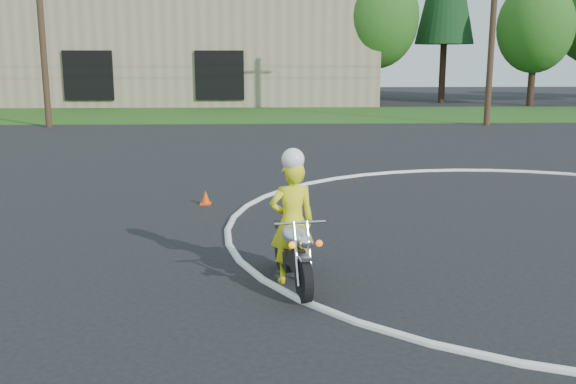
{
  "coord_description": "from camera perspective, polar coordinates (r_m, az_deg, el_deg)",
  "views": [
    {
      "loc": [
        -5.33,
        -8.3,
        3.09
      ],
      "look_at": [
        -4.97,
        1.15,
        1.1
      ],
      "focal_mm": 40.0,
      "sensor_mm": 36.0,
      "label": 1
    }
  ],
  "objects": [
    {
      "name": "rider_primary_grp",
      "position": [
        8.83,
        0.37,
        -2.37
      ],
      "size": [
        0.69,
        0.52,
        1.9
      ],
      "rotation": [
        0.0,
        0.0,
        0.18
      ],
      "color": "yellow",
      "rests_on": "ground"
    },
    {
      "name": "treeline",
      "position": [
        47.52,
        23.72,
        15.18
      ],
      "size": [
        38.2,
        8.1,
        14.52
      ],
      "color": "#382619",
      "rests_on": "ground"
    },
    {
      "name": "utility_poles",
      "position": [
        31.14,
        17.82,
        15.22
      ],
      "size": [
        41.6,
        1.12,
        10.0
      ],
      "color": "#473321",
      "rests_on": "ground"
    },
    {
      "name": "warehouse",
      "position": [
        49.94,
        -17.34,
        12.6
      ],
      "size": [
        41.0,
        17.0,
        8.3
      ],
      "color": "tan",
      "rests_on": "ground"
    },
    {
      "name": "primary_motorcycle",
      "position": [
        8.82,
        0.47,
        -5.22
      ],
      "size": [
        0.68,
        1.94,
        1.02
      ],
      "rotation": [
        0.0,
        0.0,
        0.18
      ],
      "color": "black",
      "rests_on": "ground"
    },
    {
      "name": "grass_strip",
      "position": [
        35.83,
        6.4,
        6.89
      ],
      "size": [
        120.0,
        10.0,
        0.02
      ],
      "primitive_type": "cube",
      "color": "#1E4714",
      "rests_on": "ground"
    }
  ]
}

